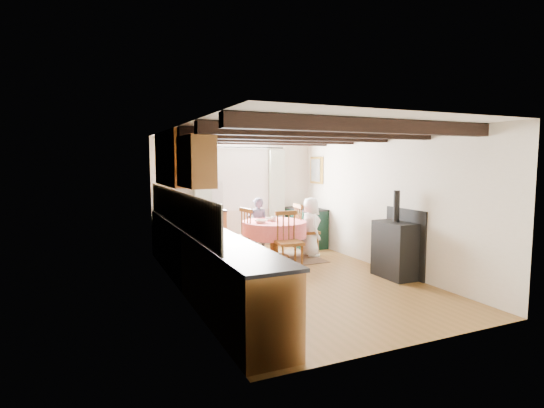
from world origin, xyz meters
name	(u,v)px	position (x,y,z in m)	size (l,w,h in m)	color
floor	(292,279)	(0.00, 0.00, 0.00)	(3.60, 5.50, 0.00)	brown
ceiling	(293,130)	(0.00, 0.00, 2.40)	(3.60, 5.50, 0.00)	white
wall_back	(236,193)	(0.00, 2.75, 1.20)	(3.60, 0.00, 2.40)	silver
wall_front	(416,232)	(0.00, -2.75, 1.20)	(3.60, 0.00, 2.40)	silver
wall_left	(180,211)	(-1.80, 0.00, 1.20)	(0.00, 5.50, 2.40)	silver
wall_right	(383,201)	(1.80, 0.00, 1.20)	(0.00, 5.50, 2.40)	silver
beam_a	(372,126)	(0.00, -2.00, 2.31)	(3.60, 0.16, 0.16)	black
beam_b	(326,131)	(0.00, -1.00, 2.31)	(3.60, 0.16, 0.16)	black
beam_c	(293,135)	(0.00, 0.00, 2.31)	(3.60, 0.16, 0.16)	black
beam_d	(267,138)	(0.00, 1.00, 2.31)	(3.60, 0.16, 0.16)	black
beam_e	(247,141)	(0.00, 2.00, 2.31)	(3.60, 0.16, 0.16)	black
splash_left	(177,209)	(-1.78, 0.30, 1.20)	(0.02, 4.50, 0.55)	beige
splash_back	(190,195)	(-1.00, 2.73, 1.20)	(1.40, 0.02, 0.55)	beige
base_cabinet_left	(201,261)	(-1.50, 0.00, 0.44)	(0.60, 5.30, 0.88)	brown
base_cabinet_back	(192,233)	(-1.05, 2.45, 0.44)	(1.30, 0.60, 0.88)	brown
worktop_left	(202,230)	(-1.48, 0.00, 0.90)	(0.64, 5.30, 0.04)	black
worktop_back	(192,211)	(-1.05, 2.43, 0.90)	(1.30, 0.64, 0.04)	black
wall_cabinet_glass	(174,159)	(-1.63, 1.20, 1.95)	(0.34, 1.80, 0.90)	brown
wall_cabinet_solid	(196,162)	(-1.63, -0.30, 1.90)	(0.34, 0.90, 0.70)	brown
window_frame	(240,175)	(0.10, 2.73, 1.60)	(1.34, 0.03, 1.54)	white
window_pane	(240,175)	(0.10, 2.74, 1.60)	(1.20, 0.01, 1.40)	white
curtain_left	(203,200)	(-0.75, 2.65, 1.10)	(0.35, 0.10, 2.10)	silver
curtain_right	(277,197)	(0.95, 2.65, 1.10)	(0.35, 0.10, 2.10)	silver
curtain_rod	(241,147)	(0.10, 2.65, 2.20)	(0.03, 0.03, 2.00)	black
wall_picture	(316,170)	(1.77, 2.30, 1.70)	(0.04, 0.50, 0.60)	gold
wall_plate	(280,170)	(1.05, 2.72, 1.70)	(0.30, 0.30, 0.02)	silver
rug	(274,259)	(0.30, 1.37, 0.01)	(1.72, 1.34, 0.01)	#4D3E2A
dining_table	(274,240)	(0.30, 1.37, 0.37)	(1.24, 1.24, 0.75)	pink
chair_near	(289,241)	(0.24, 0.58, 0.51)	(0.44, 0.46, 1.02)	#955B23
chair_left	(238,236)	(-0.45, 1.37, 0.52)	(0.44, 0.46, 1.03)	#955B23
chair_right	(306,230)	(1.04, 1.43, 0.53)	(0.45, 0.47, 1.06)	#955B23
aga_range	(306,227)	(1.47, 2.22, 0.44)	(0.62, 0.95, 0.88)	black
cast_iron_stove	(396,234)	(1.58, -0.61, 0.72)	(0.43, 0.72, 1.44)	black
child_far	(258,225)	(0.23, 2.03, 0.58)	(0.42, 0.28, 1.16)	#3F4055
child_right	(311,227)	(1.09, 1.33, 0.59)	(0.58, 0.38, 1.18)	white
bowl_a	(261,221)	(-0.01, 1.28, 0.78)	(0.24, 0.24, 0.06)	silver
bowl_b	(270,219)	(0.25, 1.44, 0.78)	(0.20, 0.20, 0.06)	silver
cup	(274,219)	(0.30, 1.37, 0.80)	(0.10, 0.10, 0.09)	silver
canister_tall	(179,204)	(-1.31, 2.40, 1.05)	(0.15, 0.15, 0.26)	#262628
canister_wide	(196,204)	(-0.97, 2.42, 1.03)	(0.20, 0.20, 0.22)	#262628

